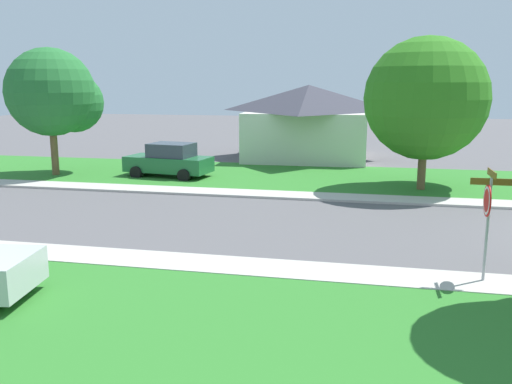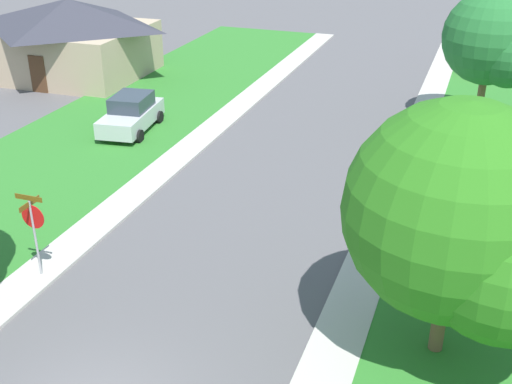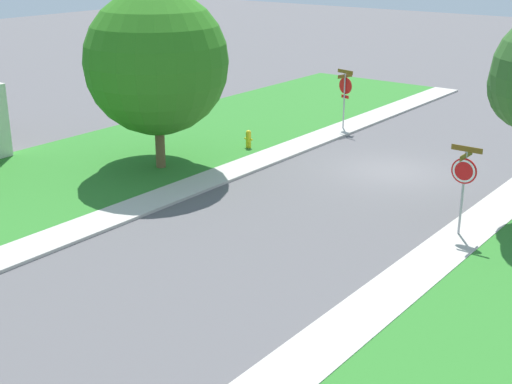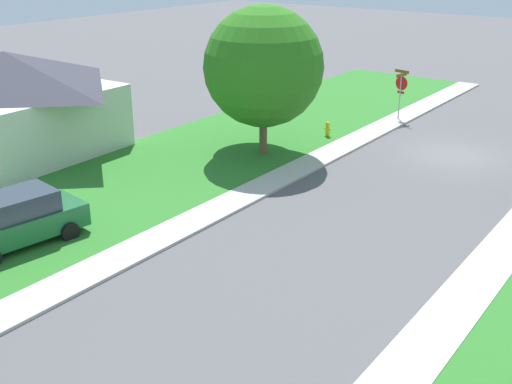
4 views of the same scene
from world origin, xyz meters
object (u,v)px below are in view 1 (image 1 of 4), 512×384
at_px(stop_sign_far_corner, 488,207).
at_px(house_right_setback, 308,120).
at_px(tree_sidewalk_mid, 430,102).
at_px(tree_sidewalk_near, 56,95).
at_px(car_green_behind_trees, 169,161).

height_order(stop_sign_far_corner, house_right_setback, house_right_setback).
height_order(tree_sidewalk_mid, house_right_setback, tree_sidewalk_mid).
xyz_separation_m(tree_sidewalk_mid, house_right_setback, (9.60, 6.44, -1.51)).
height_order(tree_sidewalk_mid, tree_sidewalk_near, tree_sidewalk_mid).
distance_m(car_green_behind_trees, house_right_setback, 10.87).
distance_m(stop_sign_far_corner, tree_sidewalk_mid, 12.16).
distance_m(stop_sign_far_corner, car_green_behind_trees, 17.95).
relative_size(stop_sign_far_corner, tree_sidewalk_near, 0.43).
bearing_deg(tree_sidewalk_mid, stop_sign_far_corner, -178.43).
xyz_separation_m(car_green_behind_trees, tree_sidewalk_near, (-0.52, 5.75, 3.25)).
bearing_deg(car_green_behind_trees, tree_sidewalk_near, 95.20).
height_order(car_green_behind_trees, tree_sidewalk_mid, tree_sidewalk_mid).
relative_size(stop_sign_far_corner, tree_sidewalk_mid, 0.41).
relative_size(stop_sign_far_corner, car_green_behind_trees, 0.61).
height_order(stop_sign_far_corner, tree_sidewalk_mid, tree_sidewalk_mid).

